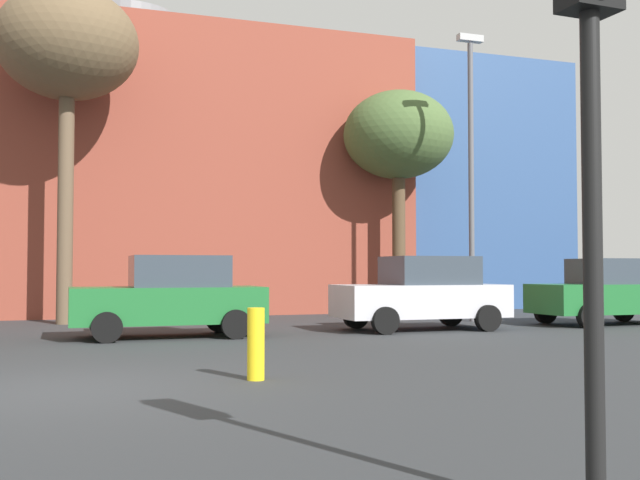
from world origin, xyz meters
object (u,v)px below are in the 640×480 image
object	(u,v)px
bare_tree_2	(68,48)
bollard_yellow_0	(256,344)
parked_car_2	(171,297)
street_lamp	(471,159)
parked_car_3	(423,293)
traffic_light_near_right	(592,38)
parked_car_4	(609,292)
bare_tree_0	(398,137)

from	to	relation	value
bare_tree_2	bollard_yellow_0	xyz separation A→B (m)	(2.53, -11.97, -7.30)
parked_car_2	bollard_yellow_0	size ratio (longest dim) A/B	4.26
parked_car_2	bare_tree_2	size ratio (longest dim) A/B	0.45
parked_car_2	bare_tree_2	xyz separation A→B (m)	(-2.28, 4.99, 6.89)
street_lamp	parked_car_3	bearing A→B (deg)	-139.96
bollard_yellow_0	traffic_light_near_right	bearing A→B (deg)	-84.98
street_lamp	bollard_yellow_0	bearing A→B (deg)	-133.52
parked_car_4	traffic_light_near_right	distance (m)	17.56
parked_car_2	traffic_light_near_right	bearing A→B (deg)	93.46
bare_tree_0	bollard_yellow_0	size ratio (longest dim) A/B	7.64
parked_car_3	bare_tree_2	xyz separation A→B (m)	(-8.60, 4.99, 6.88)
parked_car_2	street_lamp	bearing A→B (deg)	-165.52
parked_car_2	parked_car_3	distance (m)	6.31
bare_tree_2	bollard_yellow_0	size ratio (longest dim) A/B	9.54
parked_car_2	parked_car_4	size ratio (longest dim) A/B	1.01
parked_car_2	parked_car_3	bearing A→B (deg)	180.00
parked_car_2	parked_car_4	xyz separation A→B (m)	(12.06, -0.00, -0.01)
parked_car_2	bollard_yellow_0	world-z (taller)	parked_car_2
bare_tree_2	parked_car_3	bearing A→B (deg)	-30.12
parked_car_4	parked_car_2	bearing A→B (deg)	-0.00
traffic_light_near_right	bollard_yellow_0	xyz separation A→B (m)	(-0.56, 6.33, -2.46)
bare_tree_2	street_lamp	distance (m)	12.08
parked_car_4	bollard_yellow_0	world-z (taller)	parked_car_4
bare_tree_0	traffic_light_near_right	bearing A→B (deg)	-111.56
parked_car_4	parked_car_3	bearing A→B (deg)	-0.00
bare_tree_2	parked_car_2	bearing A→B (deg)	-65.39
bollard_yellow_0	bare_tree_0	bearing A→B (deg)	57.73
parked_car_2	parked_car_4	bearing A→B (deg)	180.00
bollard_yellow_0	parked_car_3	bearing A→B (deg)	49.03
street_lamp	bare_tree_0	bearing A→B (deg)	100.85
traffic_light_near_right	bollard_yellow_0	distance (m)	6.82
parked_car_3	bare_tree_0	bearing A→B (deg)	-109.48
parked_car_4	bare_tree_0	xyz separation A→B (m)	(-3.64, 5.97, 5.12)
bare_tree_0	bare_tree_2	bearing A→B (deg)	-174.78
bare_tree_0	bollard_yellow_0	xyz separation A→B (m)	(-8.18, -12.95, -5.53)
parked_car_4	bare_tree_0	size ratio (longest dim) A/B	0.55
bare_tree_0	bollard_yellow_0	world-z (taller)	bare_tree_0
bare_tree_0	street_lamp	world-z (taller)	street_lamp
parked_car_3	bollard_yellow_0	size ratio (longest dim) A/B	4.30
bollard_yellow_0	street_lamp	xyz separation A→B (m)	(8.87, 9.34, 4.31)
traffic_light_near_right	bare_tree_0	bearing A→B (deg)	155.78
parked_car_3	bare_tree_0	world-z (taller)	bare_tree_0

